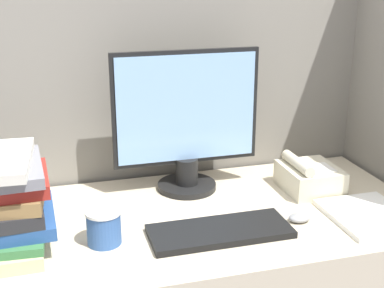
{
  "coord_description": "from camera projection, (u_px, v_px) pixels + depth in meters",
  "views": [
    {
      "loc": [
        -0.39,
        -1.09,
        1.52
      ],
      "look_at": [
        0.03,
        0.39,
        1.0
      ],
      "focal_mm": 50.0,
      "sensor_mm": 36.0,
      "label": 1
    }
  ],
  "objects": [
    {
      "name": "mouse",
      "position": [
        299.0,
        218.0,
        1.62
      ],
      "size": [
        0.07,
        0.05,
        0.02
      ],
      "color": "gray",
      "rests_on": "desk"
    },
    {
      "name": "desk_telephone",
      "position": [
        309.0,
        177.0,
        1.83
      ],
      "size": [
        0.18,
        0.2,
        0.12
      ],
      "color": "beige",
      "rests_on": "desk"
    },
    {
      "name": "book_stack",
      "position": [
        6.0,
        203.0,
        1.43
      ],
      "size": [
        0.24,
        0.31,
        0.27
      ],
      "color": "#C6B78C",
      "rests_on": "desk"
    },
    {
      "name": "cubicle_panel_rear",
      "position": [
        158.0,
        154.0,
        1.98
      ],
      "size": [
        1.9,
        0.04,
        1.7
      ],
      "color": "gray",
      "rests_on": "ground_plane"
    },
    {
      "name": "paper_pile",
      "position": [
        369.0,
        215.0,
        1.64
      ],
      "size": [
        0.24,
        0.27,
        0.02
      ],
      "color": "white",
      "rests_on": "desk"
    },
    {
      "name": "monitor",
      "position": [
        186.0,
        125.0,
        1.78
      ],
      "size": [
        0.5,
        0.2,
        0.48
      ],
      "color": "black",
      "rests_on": "desk"
    },
    {
      "name": "keyboard",
      "position": [
        220.0,
        231.0,
        1.54
      ],
      "size": [
        0.41,
        0.17,
        0.02
      ],
      "color": "black",
      "rests_on": "desk"
    },
    {
      "name": "coffee_cup",
      "position": [
        104.0,
        227.0,
        1.48
      ],
      "size": [
        0.1,
        0.1,
        0.1
      ],
      "color": "#335999",
      "rests_on": "desk"
    }
  ]
}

